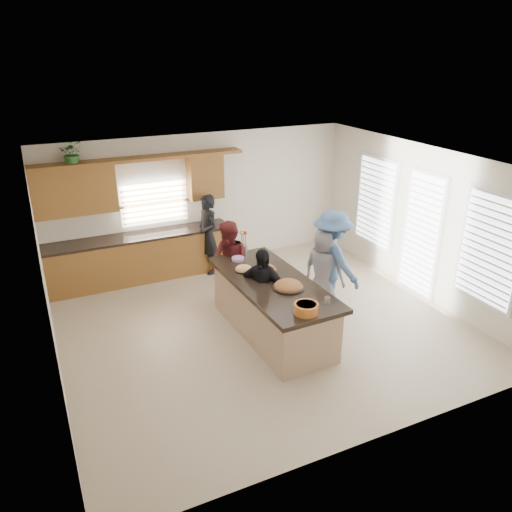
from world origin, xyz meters
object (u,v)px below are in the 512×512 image
woman_right_back (331,261)px  salad_bowl (306,308)px  woman_left_front (262,291)px  island (272,308)px  woman_right_front (324,270)px  woman_left_back (208,235)px  woman_left_mid (230,265)px

woman_right_back → salad_bowl: bearing=122.6°
woman_left_front → salad_bowl: bearing=-37.0°
island → woman_right_front: woman_right_front is taller
island → woman_left_back: bearing=90.6°
woman_right_back → woman_left_front: bearing=84.2°
woman_left_back → woman_left_mid: size_ratio=1.05×
woman_left_front → woman_right_front: bearing=57.7°
salad_bowl → woman_left_back: bearing=91.2°
woman_right_front → salad_bowl: bearing=108.9°
woman_left_back → woman_right_front: bearing=17.1°
woman_right_back → woman_right_front: 0.20m
salad_bowl → woman_left_back: size_ratio=0.21×
woman_left_back → salad_bowl: bearing=-10.3°
woman_left_front → woman_right_back: (1.46, 0.22, 0.18)m
salad_bowl → woman_right_front: (1.22, 1.45, -0.25)m
island → woman_right_front: (1.18, 0.33, 0.33)m
salad_bowl → woman_right_front: size_ratio=0.22×
woman_left_back → woman_left_front: (-0.02, -2.61, -0.09)m
island → woman_left_mid: size_ratio=1.72×
island → woman_right_back: (1.33, 0.34, 0.47)m
woman_left_front → woman_right_back: 1.49m
salad_bowl → woman_right_back: bearing=46.9°
island → woman_left_back: woman_left_back is taller
woman_left_front → woman_right_back: woman_right_back is taller
island → woman_left_front: (-0.14, 0.12, 0.29)m
island → woman_left_mid: (-0.25, 1.21, 0.34)m
woman_left_front → woman_right_front: woman_right_front is taller
woman_right_back → woman_right_front: bearing=77.2°
woman_right_back → woman_right_front: woman_right_back is taller
woman_right_back → island: bearing=90.0°
salad_bowl → woman_left_back: 3.86m
island → woman_left_mid: 1.28m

